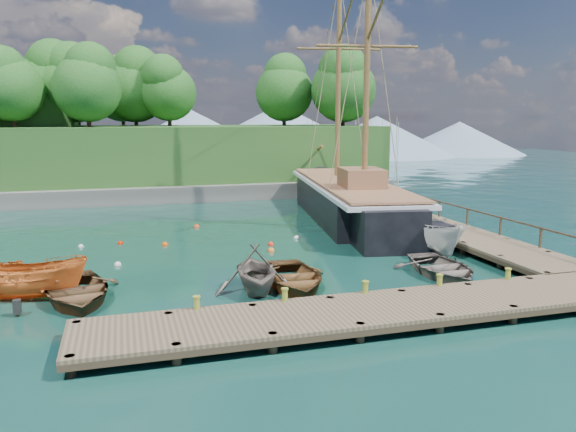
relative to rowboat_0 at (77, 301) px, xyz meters
name	(u,v)px	position (x,y,z in m)	size (l,w,h in m)	color
ground	(274,276)	(8.00, 1.16, 0.00)	(160.00, 160.00, 0.00)	#0F372D
dock_near	(383,310)	(10.00, -5.34, 0.43)	(20.00, 3.20, 1.10)	brown
dock_east	(426,223)	(19.50, 8.16, 0.43)	(3.20, 24.00, 1.10)	brown
bollard_0	(197,326)	(4.00, -3.94, 0.00)	(0.26, 0.26, 0.45)	olive
bollard_1	(285,317)	(7.00, -3.94, 0.00)	(0.26, 0.26, 0.45)	olive
bollard_2	(365,309)	(10.00, -3.94, 0.00)	(0.26, 0.26, 0.45)	olive
bollard_3	(439,301)	(13.00, -3.94, 0.00)	(0.26, 0.26, 0.45)	olive
bollard_4	(507,294)	(16.00, -3.94, 0.00)	(0.26, 0.26, 0.45)	olive
rowboat_0	(77,301)	(0.00, 0.00, 0.00)	(3.49, 4.89, 1.01)	#523720
rowboat_1	(255,291)	(6.71, -0.77, 0.00)	(3.28, 3.80, 2.00)	#6A5F56
rowboat_2	(293,286)	(8.32, -0.55, 0.00)	(3.43, 4.80, 0.99)	#58371B
rowboat_3	(442,276)	(15.00, -0.92, 0.00)	(3.26, 4.56, 0.94)	#5E544D
motorboat_orange	(30,298)	(-1.73, 0.78, 0.00)	(1.69, 4.49, 1.73)	orange
cabin_boat_white	(434,252)	(17.05, 3.09, 0.00)	(1.92, 5.11, 1.97)	silver
schooner	(349,203)	(16.41, 12.96, 1.09)	(7.94, 26.95, 19.74)	black
mooring_buoy_0	(118,265)	(1.47, 4.86, 0.00)	(0.33, 0.33, 0.33)	silver
mooring_buoy_1	(165,245)	(3.89, 8.46, 0.00)	(0.36, 0.36, 0.36)	#D44B06
mooring_buoy_2	(271,245)	(9.37, 6.88, 0.00)	(0.34, 0.34, 0.34)	red
mooring_buoy_3	(296,239)	(11.18, 8.06, 0.00)	(0.32, 0.32, 0.32)	white
mooring_buoy_4	(121,244)	(1.60, 9.54, 0.00)	(0.29, 0.29, 0.29)	red
mooring_buoy_5	(197,227)	(6.19, 13.10, 0.00)	(0.36, 0.36, 0.36)	#EF4A19
mooring_buoy_6	(81,247)	(-0.41, 9.32, 0.00)	(0.29, 0.29, 0.29)	silver
mooring_buoy_7	(271,251)	(9.02, 5.54, 0.00)	(0.35, 0.35, 0.35)	orange
headland	(40,132)	(-4.88, 32.53, 5.54)	(51.00, 19.31, 12.90)	#474744
distant_ridge	(187,133)	(12.30, 71.16, 4.35)	(117.00, 40.00, 10.00)	#728CA5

